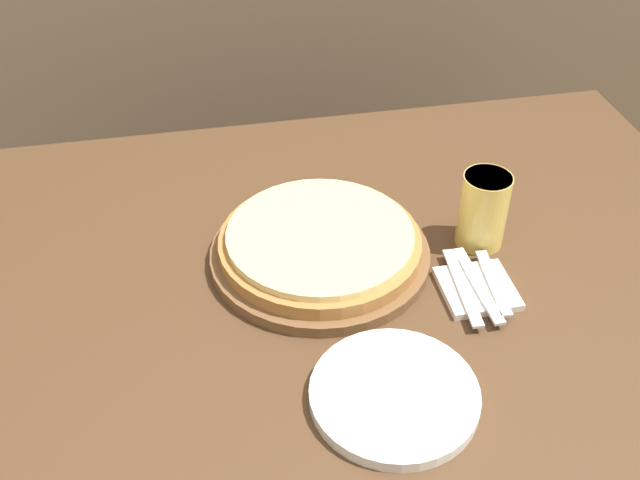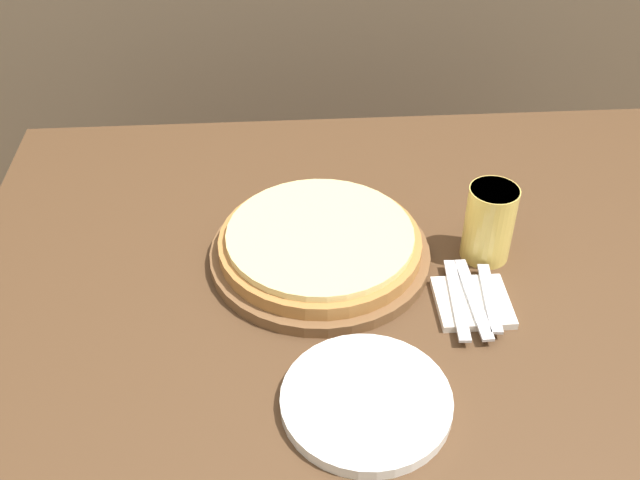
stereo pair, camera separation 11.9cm
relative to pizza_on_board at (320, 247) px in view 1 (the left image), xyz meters
name	(u,v)px [view 1 (the left image)]	position (x,y,z in m)	size (l,w,h in m)	color
dining_table	(357,407)	(0.07, -0.01, -0.41)	(1.29, 0.93, 0.76)	#4C331E
pizza_on_board	(320,247)	(0.00, 0.00, 0.00)	(0.35, 0.35, 0.06)	brown
beer_glass	(484,207)	(0.27, -0.01, 0.04)	(0.08, 0.08, 0.13)	#E5C65B
dinner_plate	(394,395)	(0.04, -0.30, -0.02)	(0.23, 0.23, 0.02)	white
napkin_stack	(477,289)	(0.22, -0.12, -0.02)	(0.11, 0.11, 0.01)	white
fork	(462,287)	(0.20, -0.12, -0.01)	(0.03, 0.17, 0.00)	silver
dinner_knife	(478,285)	(0.22, -0.12, -0.01)	(0.02, 0.17, 0.00)	silver
spoon	(493,282)	(0.25, -0.12, -0.01)	(0.03, 0.15, 0.00)	silver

